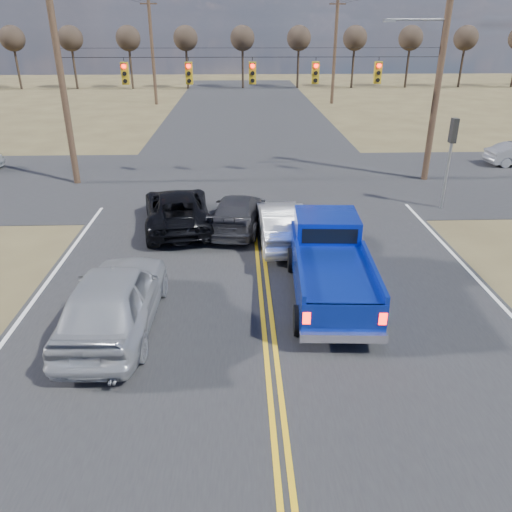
{
  "coord_description": "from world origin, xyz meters",
  "views": [
    {
      "loc": [
        -0.73,
        -7.09,
        7.37
      ],
      "look_at": [
        -0.28,
        5.55,
        1.5
      ],
      "focal_mm": 35.0,
      "sensor_mm": 36.0,
      "label": 1
    }
  ],
  "objects_px": {
    "silver_suv": "(114,298)",
    "black_suv": "(177,209)",
    "pickup_truck": "(330,265)",
    "white_car_queue": "(281,223)",
    "dgrey_car_queue": "(237,212)"
  },
  "relations": [
    {
      "from": "black_suv",
      "to": "pickup_truck",
      "type": "bearing_deg",
      "value": 122.07
    },
    {
      "from": "pickup_truck",
      "to": "dgrey_car_queue",
      "type": "relative_size",
      "value": 1.26
    },
    {
      "from": "silver_suv",
      "to": "dgrey_car_queue",
      "type": "bearing_deg",
      "value": -112.65
    },
    {
      "from": "black_suv",
      "to": "white_car_queue",
      "type": "height_order",
      "value": "black_suv"
    },
    {
      "from": "white_car_queue",
      "to": "black_suv",
      "type": "bearing_deg",
      "value": -25.42
    },
    {
      "from": "silver_suv",
      "to": "pickup_truck",
      "type": "bearing_deg",
      "value": -163.85
    },
    {
      "from": "white_car_queue",
      "to": "dgrey_car_queue",
      "type": "xyz_separation_m",
      "value": [
        -1.6,
        1.47,
        -0.08
      ]
    },
    {
      "from": "white_car_queue",
      "to": "dgrey_car_queue",
      "type": "height_order",
      "value": "white_car_queue"
    },
    {
      "from": "silver_suv",
      "to": "black_suv",
      "type": "bearing_deg",
      "value": -94.88
    },
    {
      "from": "white_car_queue",
      "to": "dgrey_car_queue",
      "type": "distance_m",
      "value": 2.17
    },
    {
      "from": "pickup_truck",
      "to": "white_car_queue",
      "type": "distance_m",
      "value": 4.29
    },
    {
      "from": "pickup_truck",
      "to": "black_suv",
      "type": "height_order",
      "value": "pickup_truck"
    },
    {
      "from": "silver_suv",
      "to": "white_car_queue",
      "type": "distance_m",
      "value": 7.44
    },
    {
      "from": "silver_suv",
      "to": "white_car_queue",
      "type": "relative_size",
      "value": 1.19
    },
    {
      "from": "white_car_queue",
      "to": "pickup_truck",
      "type": "bearing_deg",
      "value": 102.26
    }
  ]
}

